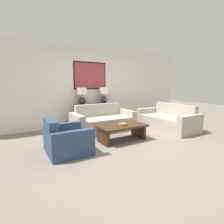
{
  "coord_description": "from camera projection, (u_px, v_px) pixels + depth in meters",
  "views": [
    {
      "loc": [
        -2.45,
        -3.26,
        1.42
      ],
      "look_at": [
        -0.02,
        0.86,
        0.65
      ],
      "focal_mm": 28.0,
      "sensor_mm": 36.0,
      "label": 1
    }
  ],
  "objects": [
    {
      "name": "back_wall",
      "position": [
        90.0,
        87.0,
        6.07
      ],
      "size": [
        8.04,
        0.12,
        2.65
      ],
      "color": "silver",
      "rests_on": "ground_plane"
    },
    {
      "name": "table_lamp_left",
      "position": [
        82.0,
        95.0,
        5.68
      ],
      "size": [
        0.33,
        0.33,
        0.57
      ],
      "color": "#333338",
      "rests_on": "console_table"
    },
    {
      "name": "ground_plane",
      "position": [
        131.0,
        143.0,
        4.23
      ],
      "size": [
        20.0,
        20.0,
        0.0
      ],
      "primitive_type": "plane",
      "color": "slate"
    },
    {
      "name": "console_table",
      "position": [
        94.0,
        115.0,
        5.99
      ],
      "size": [
        1.25,
        0.4,
        0.74
      ],
      "color": "black",
      "rests_on": "ground_plane"
    },
    {
      "name": "decorative_bowl",
      "position": [
        123.0,
        124.0,
        4.34
      ],
      "size": [
        0.23,
        0.23,
        0.05
      ],
      "color": "olive",
      "rests_on": "coffee_table"
    },
    {
      "name": "couch_by_back_wall",
      "position": [
        103.0,
        121.0,
        5.43
      ],
      "size": [
        1.89,
        0.94,
        0.78
      ],
      "color": "#ADA393",
      "rests_on": "ground_plane"
    },
    {
      "name": "coffee_table",
      "position": [
        122.0,
        129.0,
        4.4
      ],
      "size": [
        1.21,
        0.67,
        0.4
      ],
      "color": "#3D2616",
      "rests_on": "ground_plane"
    },
    {
      "name": "armchair_near_back_wall",
      "position": [
        66.0,
        141.0,
        3.61
      ],
      "size": [
        0.83,
        0.9,
        0.73
      ],
      "color": "navy",
      "rests_on": "ground_plane"
    },
    {
      "name": "couch_by_side",
      "position": [
        167.0,
        120.0,
        5.58
      ],
      "size": [
        0.94,
        1.89,
        0.78
      ],
      "color": "#ADA393",
      "rests_on": "ground_plane"
    },
    {
      "name": "table_lamp_right",
      "position": [
        104.0,
        94.0,
        6.08
      ],
      "size": [
        0.33,
        0.33,
        0.57
      ],
      "color": "#333338",
      "rests_on": "console_table"
    }
  ]
}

